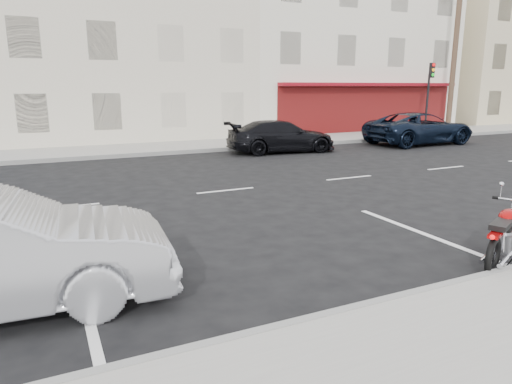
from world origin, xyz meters
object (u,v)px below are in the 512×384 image
(utility_pole, at_px, (455,49))
(car_far, at_px, (281,136))
(fire_hydrant, at_px, (404,126))
(suv_far, at_px, (420,128))
(traffic_light, at_px, (429,89))

(utility_pole, bearing_deg, car_far, -167.35)
(fire_hydrant, xyz_separation_m, suv_far, (-1.98, -3.17, 0.22))
(utility_pole, bearing_deg, traffic_light, -172.39)
(fire_hydrant, bearing_deg, utility_pole, 1.64)
(utility_pole, height_order, fire_hydrant, utility_pole)
(fire_hydrant, relative_size, suv_far, 0.13)
(utility_pole, xyz_separation_m, suv_far, (-5.48, -3.27, -3.99))
(utility_pole, relative_size, car_far, 1.97)
(utility_pole, height_order, traffic_light, utility_pole)
(traffic_light, bearing_deg, fire_hydrant, 173.64)
(traffic_light, bearing_deg, suv_far, -139.20)
(traffic_light, bearing_deg, car_far, -166.43)
(utility_pole, bearing_deg, fire_hydrant, -178.36)
(fire_hydrant, xyz_separation_m, car_far, (-9.21, -2.75, 0.13))
(utility_pole, xyz_separation_m, fire_hydrant, (-3.50, -0.10, -4.21))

